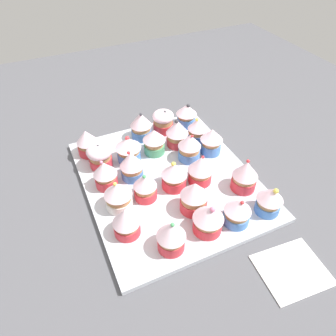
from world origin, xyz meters
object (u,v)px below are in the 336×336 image
(cupcake_11, at_px, (173,176))
(cupcake_16, at_px, (189,147))
(cupcake_4, at_px, (126,221))
(cupcake_22, at_px, (245,175))
(cupcake_0, at_px, (87,142))
(cupcake_23, at_px, (270,200))
(cupcake_6, at_px, (132,165))
(cupcake_12, at_px, (194,196))
(cupcake_1, at_px, (100,155))
(cupcake_19, at_px, (186,114))
(cupcake_5, at_px, (128,149))
(cupcake_13, at_px, (208,218))
(cupcake_14, at_px, (163,121))
(napkin, at_px, (292,270))
(cupcake_18, at_px, (237,211))
(cupcake_15, at_px, (177,132))
(cupcake_8, at_px, (171,236))
(cupcake_3, at_px, (118,195))
(cupcake_9, at_px, (140,126))
(cupcake_21, at_px, (211,140))
(cupcake_17, at_px, (200,169))
(cupcake_7, at_px, (145,186))
(cupcake_20, at_px, (198,129))
(cupcake_2, at_px, (105,174))
(baking_tray, at_px, (168,179))
(cupcake_10, at_px, (154,141))

(cupcake_11, xyz_separation_m, cupcake_16, (-0.08, 0.08, 0.00))
(cupcake_4, xyz_separation_m, cupcake_22, (-0.01, 0.29, 0.00))
(cupcake_0, distance_m, cupcake_11, 0.25)
(cupcake_23, bearing_deg, cupcake_6, -134.17)
(cupcake_6, xyz_separation_m, cupcake_12, (0.15, 0.09, 0.00))
(cupcake_1, bearing_deg, cupcake_19, 104.31)
(cupcake_5, height_order, cupcake_19, cupcake_5)
(cupcake_13, bearing_deg, cupcake_14, 170.44)
(napkin, bearing_deg, cupcake_18, -164.01)
(cupcake_5, distance_m, cupcake_15, 0.14)
(cupcake_0, bearing_deg, napkin, 28.40)
(cupcake_15, bearing_deg, cupcake_8, -27.90)
(cupcake_11, bearing_deg, cupcake_1, -137.21)
(cupcake_3, bearing_deg, cupcake_4, -5.68)
(cupcake_9, height_order, cupcake_15, cupcake_9)
(cupcake_21, height_order, cupcake_23, cupcake_21)
(cupcake_12, height_order, cupcake_17, cupcake_12)
(cupcake_17, bearing_deg, cupcake_6, -119.78)
(cupcake_8, xyz_separation_m, cupcake_15, (-0.29, 0.15, 0.00))
(cupcake_15, bearing_deg, cupcake_7, -45.88)
(cupcake_16, relative_size, cupcake_20, 1.05)
(cupcake_3, xyz_separation_m, napkin, (0.28, 0.25, -0.04))
(cupcake_2, distance_m, napkin, 0.44)
(cupcake_4, relative_size, cupcake_18, 1.07)
(cupcake_0, xyz_separation_m, cupcake_14, (-0.01, 0.22, -0.00))
(cupcake_23, bearing_deg, cupcake_2, -126.89)
(cupcake_3, bearing_deg, cupcake_12, 62.60)
(baking_tray, xyz_separation_m, cupcake_15, (-0.11, 0.08, 0.05))
(baking_tray, distance_m, cupcake_9, 0.18)
(cupcake_20, bearing_deg, cupcake_1, -91.38)
(cupcake_9, height_order, cupcake_18, cupcake_9)
(cupcake_12, xyz_separation_m, cupcake_22, (-0.01, 0.14, -0.00))
(cupcake_10, relative_size, cupcake_11, 0.99)
(cupcake_0, xyz_separation_m, cupcake_13, (0.35, 0.16, 0.00))
(cupcake_2, xyz_separation_m, cupcake_12, (0.15, 0.15, 0.00))
(cupcake_22, bearing_deg, cupcake_15, -161.95)
(cupcake_5, height_order, cupcake_7, same)
(cupcake_5, height_order, cupcake_14, cupcake_5)
(cupcake_5, height_order, cupcake_21, same)
(cupcake_12, xyz_separation_m, napkin, (0.21, 0.10, -0.05))
(cupcake_15, bearing_deg, cupcake_10, -87.06)
(cupcake_0, height_order, cupcake_13, cupcake_13)
(cupcake_7, xyz_separation_m, cupcake_21, (-0.08, 0.22, 0.00))
(cupcake_4, height_order, cupcake_7, cupcake_7)
(cupcake_13, height_order, cupcake_18, cupcake_13)
(cupcake_12, relative_size, cupcake_13, 1.05)
(cupcake_0, relative_size, cupcake_1, 1.09)
(cupcake_20, bearing_deg, cupcake_23, 2.81)
(cupcake_5, height_order, napkin, cupcake_5)
(cupcake_18, bearing_deg, baking_tray, -158.01)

